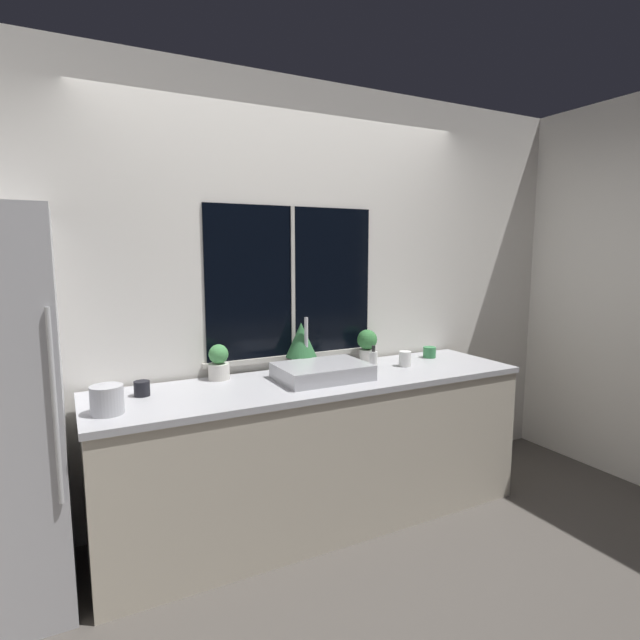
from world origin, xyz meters
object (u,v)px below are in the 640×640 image
Objects in this scene: soap_bottle at (373,361)px; mug_white at (405,359)px; potted_plant_left at (219,363)px; potted_plant_center at (301,343)px; kettle at (107,399)px; sink at (322,371)px; potted_plant_right at (367,344)px; mug_green at (429,352)px; mug_black at (142,388)px.

soap_bottle reaches higher than mug_white.
potted_plant_center is at bearing 0.00° from potted_plant_left.
kettle is at bearing -175.44° from mug_white.
sink is 0.30m from potted_plant_center.
potted_plant_left reaches higher than mug_white.
kettle is (-1.18, -0.11, 0.03)m from sink.
potted_plant_left is 1.20m from mug_white.
potted_plant_center is 3.06× the size of mug_white.
soap_bottle is at bearing -0.59° from sink.
sink is at bearing 179.41° from soap_bottle.
potted_plant_right is 2.48× the size of mug_green.
soap_bottle is at bearing -171.72° from mug_white.
potted_plant_left is at bearing 168.88° from mug_white.
sink is 5.94× the size of mug_green.
potted_plant_center is 1.37× the size of potted_plant_right.
potted_plant_right is 1.49m from mug_black.
potted_plant_center is 1.23m from kettle.
kettle reaches higher than mug_green.
soap_bottle is 1.12× the size of kettle.
mug_white is (1.18, -0.23, -0.05)m from potted_plant_left.
potted_plant_left reaches higher than mug_black.
potted_plant_left is at bearing 17.83° from mug_black.
kettle is at bearing -172.49° from mug_green.
mug_black is at bearing 176.98° from mug_white.
potted_plant_right is at bearing 5.60° from mug_black.
potted_plant_center reaches higher than mug_green.
mug_white is at bearing -57.62° from potted_plant_right.
sink is 2.53× the size of potted_plant_left.
mug_black is at bearing -178.52° from mug_green.
potted_plant_center reaches higher than mug_black.
mug_black is 0.91× the size of mug_green.
potted_plant_center is at bearing 92.03° from sink.
sink is at bearing -176.72° from mug_white.
mug_black is at bearing 174.69° from soap_bottle.
kettle reaches higher than mug_white.
potted_plant_right reaches higher than soap_bottle.
potted_plant_center is at bearing 160.19° from mug_white.
potted_plant_left is at bearing 163.26° from soap_bottle.
mug_white is (0.63, 0.04, 0.00)m from sink.
mug_green is (0.96, -0.10, -0.14)m from potted_plant_center.
potted_plant_left is 0.54m from potted_plant_center.
sink is at bearing -169.70° from mug_green.
potted_plant_left is (-0.54, 0.27, 0.05)m from sink.
potted_plant_right is 0.48m from mug_green.
mug_black is at bearing 173.00° from sink.
potted_plant_right is 1.31× the size of soap_bottle.
potted_plant_right reaches higher than mug_white.
potted_plant_left is 0.95× the size of potted_plant_right.
potted_plant_right is 2.72× the size of mug_black.
potted_plant_right is at bearing 28.84° from sink.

